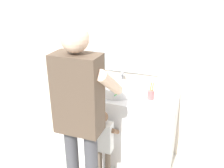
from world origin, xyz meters
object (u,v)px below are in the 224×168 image
at_px(toothbrush_cup, 151,94).
at_px(child_toddler, 104,140).
at_px(adult_parent, 80,105).
at_px(soap_bottle, 87,83).

relative_size(toothbrush_cup, child_toddler, 0.25).
bearing_deg(toothbrush_cup, child_toddler, -135.26).
height_order(child_toddler, adult_parent, adult_parent).
relative_size(soap_bottle, child_toddler, 0.20).
distance_m(toothbrush_cup, adult_parent, 0.84).
xyz_separation_m(soap_bottle, adult_parent, (0.28, -0.73, 0.11)).
bearing_deg(toothbrush_cup, soap_bottle, 176.92).
bearing_deg(adult_parent, child_toddler, 73.63).
distance_m(soap_bottle, child_toddler, 0.70).
distance_m(toothbrush_cup, child_toddler, 0.68).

